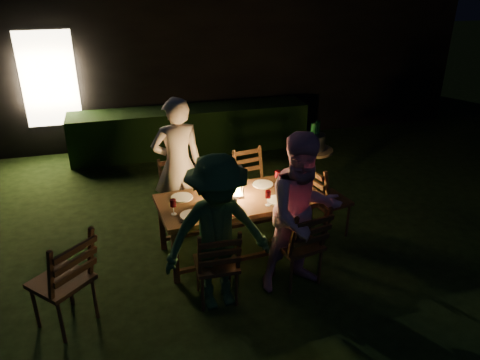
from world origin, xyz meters
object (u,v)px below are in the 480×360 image
object	(u,v)px
lantern	(236,184)
dining_table	(234,204)
chair_far_left	(181,208)
chair_end	(326,211)
chair_spare	(66,296)
ice_bucket	(315,142)
bottle_bucket_b	(317,137)
chair_far_right	(253,196)
chair_near_right	(298,257)
bottle_bucket_a	(313,140)
person_house_side	(178,165)
bottle_table	(212,191)
person_opp_right	(303,214)
person_opp_left	(218,234)
side_table	(314,155)
chair_near_left	(217,277)

from	to	relation	value
lantern	dining_table	bearing A→B (deg)	-129.83
chair_far_left	chair_end	xyz separation A→B (m)	(1.74, -0.62, 0.03)
dining_table	chair_spare	world-z (taller)	chair_spare
ice_bucket	bottle_bucket_b	size ratio (longest dim) A/B	0.94
dining_table	chair_far_right	world-z (taller)	chair_far_right
bottle_bucket_b	chair_end	bearing A→B (deg)	-105.50
dining_table	chair_far_left	world-z (taller)	chair_far_left
chair_near_right	lantern	distance (m)	1.08
chair_near_right	bottle_bucket_a	size ratio (longest dim) A/B	3.10
ice_bucket	chair_far_left	bearing A→B (deg)	-167.73
person_house_side	bottle_bucket_b	bearing A→B (deg)	-173.49
person_house_side	bottle_table	distance (m)	0.84
person_house_side	person_opp_right	size ratio (longest dim) A/B	1.01
chair_far_right	person_opp_left	world-z (taller)	person_opp_left
chair_near_right	person_opp_left	world-z (taller)	person_opp_left
ice_bucket	bottle_bucket_b	distance (m)	0.08
person_opp_right	bottle_bucket_a	bearing A→B (deg)	59.32
chair_far_right	side_table	bearing A→B (deg)	-170.88
person_opp_left	bottle_table	size ratio (longest dim) A/B	5.79
person_opp_left	lantern	world-z (taller)	person_opp_left
chair_near_right	person_opp_left	bearing A→B (deg)	175.86
person_opp_left	ice_bucket	size ratio (longest dim) A/B	5.40
person_opp_left	side_table	size ratio (longest dim) A/B	2.22
chair_near_right	chair_spare	world-z (taller)	chair_spare
chair_near_left	chair_spare	size ratio (longest dim) A/B	0.88
chair_near_right	bottle_table	xyz separation A→B (m)	(-0.77, 0.70, 0.55)
chair_spare	person_opp_left	size ratio (longest dim) A/B	0.66
chair_near_right	person_house_side	distance (m)	1.91
person_opp_right	bottle_bucket_a	distance (m)	2.10
chair_near_left	chair_end	size ratio (longest dim) A/B	0.91
person_opp_right	ice_bucket	xyz separation A→B (m)	(0.95, 1.94, -0.02)
person_house_side	lantern	bearing A→B (deg)	123.00
chair_end	bottle_bucket_b	world-z (taller)	bottle_bucket_b
bottle_table	side_table	world-z (taller)	bottle_table
bottle_table	chair_far_left	bearing A→B (deg)	109.84
person_opp_left	bottle_bucket_b	world-z (taller)	person_opp_left
chair_far_left	chair_end	size ratio (longest dim) A/B	0.92
chair_far_right	bottle_bucket_a	distance (m)	1.17
lantern	bottle_table	world-z (taller)	lantern
person_opp_left	bottle_bucket_a	size ratio (longest dim) A/B	5.06
chair_end	chair_near_left	bearing A→B (deg)	-72.14
person_opp_left	chair_spare	bearing A→B (deg)	171.98
chair_spare	person_opp_right	world-z (taller)	person_opp_right
chair_end	person_house_side	bearing A→B (deg)	-122.76
bottle_bucket_a	bottle_table	bearing A→B (deg)	-145.72
person_opp_right	bottle_bucket_b	distance (m)	2.22
person_house_side	lantern	distance (m)	0.92
chair_far_right	bottle_bucket_a	size ratio (longest dim) A/B	2.92
person_house_side	chair_far_left	bearing A→B (deg)	88.35
bottle_table	ice_bucket	distance (m)	2.09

